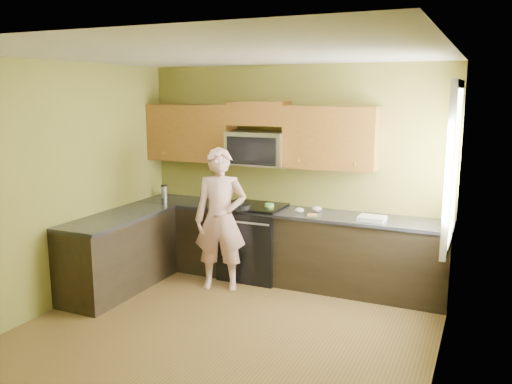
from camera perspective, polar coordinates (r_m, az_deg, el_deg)
The scene contains 26 objects.
floor at distance 5.43m, azimuth -3.81°, elevation -15.12°, with size 4.00×4.00×0.00m, color brown.
ceiling at distance 4.89m, azimuth -4.22°, elevation 14.63°, with size 4.00×4.00×0.00m, color white.
wall_back at distance 6.79m, azimuth 3.96°, elevation 2.12°, with size 4.00×4.00×0.00m, color olive.
wall_front at distance 3.42m, azimuth -20.11°, elevation -7.25°, with size 4.00×4.00×0.00m, color olive.
wall_left at distance 6.17m, azimuth -20.62°, elevation 0.58°, with size 4.00×4.00×0.00m, color olive.
wall_right at distance 4.43m, azimuth 19.49°, elevation -3.14°, with size 4.00×4.00×0.00m, color olive.
cabinet_back_run at distance 6.71m, azimuth 2.97°, elevation -5.93°, with size 4.00×0.60×0.88m, color black.
cabinet_left_run at distance 6.62m, azimuth -14.57°, elevation -6.52°, with size 0.60×1.60×0.88m, color black.
countertop_back at distance 6.59m, azimuth 2.98°, elevation -2.12°, with size 4.00×0.62×0.04m, color black.
countertop_left at distance 6.49m, azimuth -14.70°, elevation -2.65°, with size 0.62×1.60×0.04m, color black.
stove at distance 6.83m, azimuth -0.25°, elevation -5.32°, with size 0.76×0.65×0.95m, color black, non-canonical shape.
microwave at distance 6.74m, azimuth 0.18°, elevation 2.94°, with size 0.76×0.40×0.42m, color silver, non-canonical shape.
upper_cab_left at distance 7.22m, azimuth -6.91°, elevation 3.39°, with size 1.22×0.33×0.75m, color brown, non-canonical shape.
upper_cab_right at distance 6.45m, azimuth 7.97°, elevation 2.49°, with size 1.12×0.33×0.75m, color brown, non-canonical shape.
upper_cab_over_mw at distance 6.71m, azimuth 0.31°, elevation 8.48°, with size 0.76×0.33×0.30m, color brown.
window at distance 5.56m, azimuth 20.54°, elevation 2.66°, with size 0.06×1.06×1.66m, color white, non-canonical shape.
woman at distance 6.36m, azimuth -3.84°, elevation -2.96°, with size 0.63×0.41×1.72m, color #CF7367.
frying_pan at distance 6.52m, azimuth -1.70°, elevation -1.80°, with size 0.26×0.45×0.06m, color black, non-canonical shape.
butter_tub at distance 6.65m, azimuth 1.44°, elevation -1.81°, with size 0.12×0.12×0.08m, color #CDDA39, non-canonical shape.
toast_slice at distance 6.31m, azimuth 6.08°, elevation -2.48°, with size 0.11×0.11×0.01m, color #B27F47.
napkin_a at distance 6.44m, azimuth 4.70°, elevation -1.98°, with size 0.11×0.12×0.06m, color silver.
napkin_b at distance 6.51m, azimuth 6.61°, elevation -1.85°, with size 0.12×0.13×0.07m, color silver.
dish_towel at distance 6.18m, azimuth 12.39°, elevation -2.81°, with size 0.30×0.24×0.05m, color silver.
travel_mug at distance 7.43m, azimuth -9.86°, elevation -0.63°, with size 0.09×0.09×0.18m, color silver, non-canonical shape.
glass_a at distance 7.05m, azimuth -4.67°, elevation -0.61°, with size 0.07×0.07×0.12m, color silver.
glass_b at distance 7.15m, azimuth -5.78°, elevation -0.48°, with size 0.07×0.07×0.12m, color silver.
Camera 1 is at (2.31, -4.30, 2.37)m, focal length 37.10 mm.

